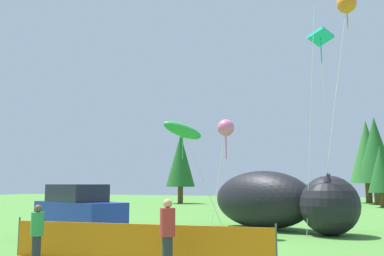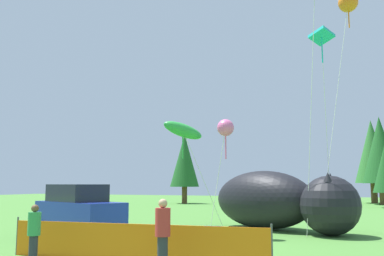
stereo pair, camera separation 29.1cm
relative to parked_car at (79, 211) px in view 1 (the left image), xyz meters
name	(u,v)px [view 1 (the left image)]	position (x,y,z in m)	size (l,w,h in m)	color
ground_plane	(184,247)	(4.91, -0.79, -1.03)	(120.00, 120.00, 0.00)	#477F33
parked_car	(79,211)	(0.00, 0.00, 0.00)	(4.60, 3.18, 2.11)	navy
folding_chair	(217,239)	(6.67, -2.54, -0.49)	(0.61, 0.61, 0.93)	#1959A5
inflatable_cat	(277,203)	(6.98, 5.54, 0.24)	(7.50, 5.36, 2.75)	black
safety_fence	(136,243)	(4.76, -3.89, -0.51)	(7.69, 0.71, 1.13)	orange
spectator_in_white_shirt	(37,232)	(2.46, -5.21, -0.17)	(0.34, 0.34, 1.57)	#2D2D38
spectator_in_green_shirt	(168,231)	(6.10, -4.74, -0.07)	(0.38, 0.38, 1.76)	#2D2D38
kite_orange_flower	(347,4)	(10.42, 7.09, 9.97)	(2.06, 2.32, 11.53)	silver
kite_teal_diamond	(321,41)	(9.20, 5.96, 7.88)	(1.25, 1.87, 9.44)	silver
kite_green_fish	(183,131)	(3.16, 3.30, 3.52)	(2.52, 2.11, 5.16)	silver
kite_pink_octopus	(226,128)	(5.53, 2.27, 3.39)	(1.02, 0.70, 4.80)	silver
horizon_tree_east	(381,169)	(12.47, 27.93, 2.43)	(2.36, 2.36, 5.62)	brown
horizon_tree_west	(375,150)	(12.31, 34.19, 4.61)	(3.85, 3.85, 9.18)	brown
horizon_tree_mid	(367,152)	(11.52, 37.59, 4.69)	(3.91, 3.91, 9.32)	brown
horizon_tree_northeast	(181,161)	(-7.74, 28.96, 3.64)	(3.19, 3.19, 7.61)	brown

